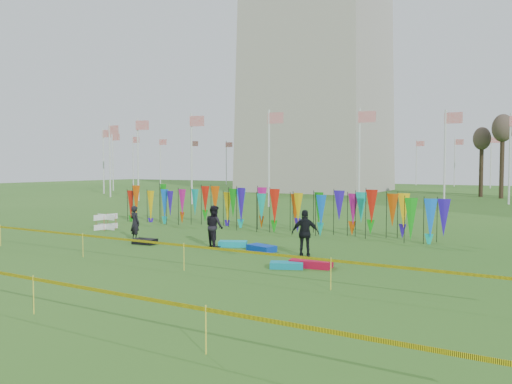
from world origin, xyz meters
The scene contains 13 objects.
ground centered at (0.00, 0.00, 0.00)m, with size 160.00×160.00×0.00m, color #265618.
flagpole_ring centered at (-14.00, 48.00, 4.00)m, with size 57.40×56.16×8.00m.
banner_row centered at (0.28, 7.62, 1.25)m, with size 18.64×0.64×2.13m.
caution_tape_near centered at (-0.22, -2.49, 0.78)m, with size 26.00×0.02×0.90m.
box_kite centered at (-7.20, 3.68, 0.42)m, with size 0.75×0.75×0.84m.
person_left centered at (-3.14, 1.64, 0.79)m, with size 0.57×0.42×1.58m, color black.
person_mid centered at (1.12, 1.85, 0.88)m, with size 0.85×0.53×1.76m, color black.
person_right centered at (5.29, 1.80, 0.88)m, with size 1.03×0.58×1.75m, color black.
kite_bag_turquoise centered at (1.71, 2.36, 0.12)m, with size 1.17×0.59×0.23m, color #0CA8BB.
kite_bag_blue centered at (3.30, 1.99, 0.12)m, with size 1.16×0.61×0.24m, color #0A38AE.
kite_bag_red centered at (6.30, 0.07, 0.13)m, with size 1.38×0.63×0.25m, color #B80C2B.
kite_bag_black centered at (-1.97, 1.01, 0.11)m, with size 0.99×0.57×0.23m, color black.
kite_bag_teal centered at (5.67, -0.49, 0.10)m, with size 1.09×0.52×0.21m, color #0B88A3.
Camera 1 is at (13.03, -15.15, 3.39)m, focal length 35.00 mm.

